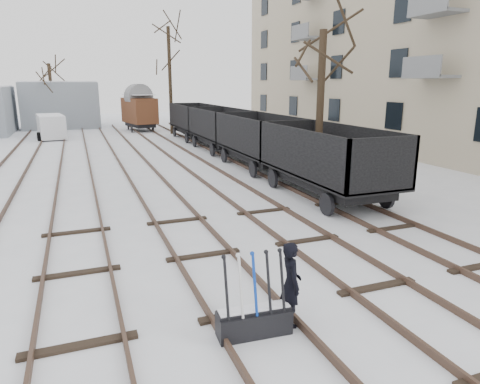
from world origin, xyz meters
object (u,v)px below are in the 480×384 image
(worker, at_px, (291,284))
(box_van_wagon, at_px, (139,110))
(ground_frame, at_px, (254,320))
(panel_van, at_px, (51,126))
(freight_wagon_a, at_px, (325,171))

(worker, height_order, box_van_wagon, box_van_wagon)
(ground_frame, height_order, worker, worker)
(box_van_wagon, xyz_separation_m, panel_van, (-7.46, -3.50, -0.95))
(worker, bearing_deg, box_van_wagon, 6.57)
(box_van_wagon, bearing_deg, panel_van, -166.28)
(freight_wagon_a, xyz_separation_m, box_van_wagon, (-3.19, 27.05, 0.90))
(ground_frame, height_order, panel_van, panel_van)
(freight_wagon_a, distance_m, box_van_wagon, 27.25)
(box_van_wagon, bearing_deg, freight_wagon_a, -94.72)
(ground_frame, relative_size, box_van_wagon, 0.32)
(worker, xyz_separation_m, box_van_wagon, (2.20, 34.63, 1.14))
(ground_frame, relative_size, freight_wagon_a, 0.23)
(worker, xyz_separation_m, freight_wagon_a, (5.39, 7.58, 0.24))
(worker, bearing_deg, panel_van, 19.79)
(freight_wagon_a, bearing_deg, ground_frame, -128.62)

